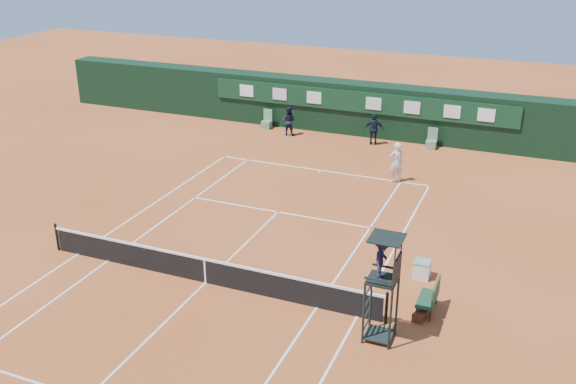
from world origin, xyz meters
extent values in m
plane|color=#B2572A|center=(0.00, 0.00, 0.00)|extent=(90.00, 90.00, 0.00)
cube|color=white|center=(0.00, 11.88, 0.01)|extent=(11.05, 0.08, 0.01)
cube|color=white|center=(5.49, 0.00, 0.01)|extent=(0.08, 23.85, 0.01)
cube|color=white|center=(-5.49, 0.00, 0.01)|extent=(0.08, 23.85, 0.01)
cube|color=white|center=(4.12, 0.00, 0.01)|extent=(0.08, 23.85, 0.01)
cube|color=white|center=(-4.12, 0.00, 0.01)|extent=(0.08, 23.85, 0.01)
cube|color=white|center=(0.00, 6.40, 0.01)|extent=(8.31, 0.08, 0.01)
cube|color=silver|center=(0.00, 0.00, 0.01)|extent=(0.08, 12.88, 0.01)
cube|color=silver|center=(0.00, 11.73, 0.01)|extent=(0.08, 0.30, 0.01)
cube|color=black|center=(0.00, 0.00, 0.45)|extent=(12.60, 0.04, 0.90)
cube|color=white|center=(0.00, 0.00, 0.93)|extent=(12.80, 0.06, 0.08)
cube|color=white|center=(0.00, 0.00, 0.46)|extent=(0.06, 0.05, 0.92)
cylinder|color=black|center=(6.40, 0.00, 0.55)|extent=(0.10, 0.10, 1.10)
cylinder|color=black|center=(-6.40, 0.00, 0.55)|extent=(0.10, 0.10, 1.10)
cube|color=black|center=(0.00, 18.75, 1.50)|extent=(40.00, 1.50, 3.00)
cube|color=#0E351D|center=(0.00, 17.94, 2.10)|extent=(18.00, 0.10, 1.20)
cube|color=white|center=(-7.00, 17.87, 2.10)|extent=(0.90, 0.04, 0.70)
cube|color=silver|center=(-4.80, 17.87, 2.10)|extent=(0.90, 0.04, 0.70)
cube|color=white|center=(-2.60, 17.87, 2.10)|extent=(0.90, 0.04, 0.70)
cube|color=silver|center=(1.00, 17.87, 2.10)|extent=(0.90, 0.04, 0.70)
cube|color=silver|center=(3.20, 17.87, 2.10)|extent=(0.90, 0.04, 0.70)
cube|color=silver|center=(5.40, 17.87, 2.10)|extent=(0.90, 0.04, 0.70)
cube|color=white|center=(7.20, 17.87, 2.10)|extent=(0.90, 0.04, 0.70)
cube|color=#588663|center=(-5.50, 17.45, 0.23)|extent=(0.55, 0.50, 0.46)
cube|color=#63976A|center=(-5.50, 17.67, 0.80)|extent=(0.55, 0.06, 0.70)
cube|color=#558260|center=(4.50, 17.45, 0.23)|extent=(0.55, 0.50, 0.46)
cube|color=#57855D|center=(4.50, 17.67, 0.80)|extent=(0.55, 0.06, 0.70)
cylinder|color=black|center=(6.01, -1.28, 1.00)|extent=(0.07, 0.07, 2.00)
cylinder|color=black|center=(6.01, -0.48, 1.00)|extent=(0.07, 0.07, 2.00)
cylinder|color=black|center=(6.81, -1.28, 1.00)|extent=(0.07, 0.07, 2.00)
cylinder|color=black|center=(6.81, -0.48, 1.00)|extent=(0.07, 0.07, 2.00)
cube|color=black|center=(6.41, -0.88, 2.04)|extent=(0.85, 0.85, 0.08)
cube|color=black|center=(6.81, -0.88, 2.45)|extent=(0.06, 0.85, 0.80)
cube|color=black|center=(6.41, -1.30, 2.25)|extent=(0.85, 0.05, 0.06)
cube|color=black|center=(6.41, -0.46, 2.25)|extent=(0.85, 0.05, 0.06)
cylinder|color=black|center=(6.81, -1.28, 2.90)|extent=(0.04, 0.04, 1.00)
cylinder|color=black|center=(6.81, -0.48, 2.90)|extent=(0.04, 0.04, 1.00)
cube|color=black|center=(6.46, -0.88, 3.40)|extent=(0.95, 0.95, 0.04)
cube|color=black|center=(6.41, -0.88, 0.15)|extent=(0.80, 0.80, 0.05)
cube|color=black|center=(6.01, -0.88, 0.40)|extent=(0.04, 0.80, 0.04)
cube|color=black|center=(6.01, -0.88, 0.80)|extent=(0.04, 0.80, 0.04)
cube|color=black|center=(6.01, -0.88, 1.20)|extent=(0.04, 0.80, 0.04)
cube|color=black|center=(6.01, -0.88, 1.60)|extent=(0.04, 0.80, 0.04)
imported|color=black|center=(6.36, -0.88, 2.72)|extent=(0.47, 0.82, 1.28)
cube|color=#173B23|center=(7.45, 1.15, 0.45)|extent=(0.55, 1.20, 0.08)
cube|color=#194024|center=(7.70, 1.15, 0.80)|extent=(0.06, 1.20, 0.60)
cylinder|color=black|center=(7.23, 0.60, 0.20)|extent=(0.04, 0.04, 0.41)
cylinder|color=black|center=(7.67, 0.60, 0.20)|extent=(0.04, 0.04, 0.41)
cylinder|color=black|center=(7.23, 1.70, 0.20)|extent=(0.04, 0.04, 0.41)
cylinder|color=black|center=(7.67, 1.70, 0.20)|extent=(0.04, 0.04, 0.41)
cube|color=black|center=(7.39, 0.70, 0.14)|extent=(0.52, 0.80, 0.28)
cube|color=silver|center=(6.87, 3.24, 0.30)|extent=(0.55, 0.55, 0.60)
cube|color=#61946D|center=(6.87, 3.24, 0.62)|extent=(0.57, 0.57, 0.05)
sphere|color=#BDD932|center=(-0.31, 11.13, 0.03)|extent=(0.07, 0.07, 0.07)
imported|color=silver|center=(3.84, 11.82, 1.00)|extent=(0.87, 0.84, 2.00)
imported|color=black|center=(-3.75, 16.74, 0.86)|extent=(0.86, 0.68, 1.72)
imported|color=black|center=(1.35, 16.92, 0.90)|extent=(1.12, 0.67, 1.79)
camera|label=1|loc=(10.02, -16.80, 11.55)|focal=40.00mm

